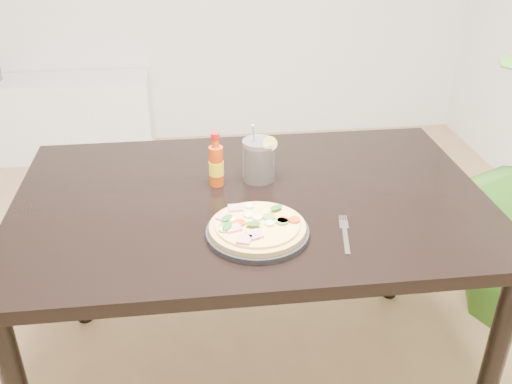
{
  "coord_description": "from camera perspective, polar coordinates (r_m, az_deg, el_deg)",
  "views": [
    {
      "loc": [
        0.16,
        -1.44,
        1.58
      ],
      "look_at": [
        0.32,
        -0.09,
        0.83
      ],
      "focal_mm": 40.0,
      "sensor_mm": 36.0,
      "label": 1
    }
  ],
  "objects": [
    {
      "name": "fork",
      "position": [
        1.54,
        8.88,
        -4.06
      ],
      "size": [
        0.05,
        0.19,
        0.0
      ],
      "rotation": [
        0.0,
        0.0,
        -0.18
      ],
      "color": "silver",
      "rests_on": "dining_table"
    },
    {
      "name": "media_console",
      "position": [
        3.87,
        -20.89,
        6.89
      ],
      "size": [
        1.4,
        0.34,
        0.5
      ],
      "primitive_type": "cube",
      "color": "white",
      "rests_on": "ground"
    },
    {
      "name": "plate",
      "position": [
        1.51,
        0.15,
        -4.07
      ],
      "size": [
        0.27,
        0.27,
        0.02
      ],
      "primitive_type": "cylinder",
      "color": "black",
      "rests_on": "dining_table"
    },
    {
      "name": "cola_cup",
      "position": [
        1.76,
        0.27,
        3.12
      ],
      "size": [
        0.1,
        0.1,
        0.19
      ],
      "rotation": [
        0.0,
        0.0,
        -0.17
      ],
      "color": "black",
      "rests_on": "dining_table"
    },
    {
      "name": "hot_sauce_bottle",
      "position": [
        1.73,
        -4.0,
        2.74
      ],
      "size": [
        0.06,
        0.06,
        0.17
      ],
      "rotation": [
        0.0,
        0.0,
        -0.41
      ],
      "color": "#C73F0B",
      "rests_on": "dining_table"
    },
    {
      "name": "pizza",
      "position": [
        1.5,
        0.05,
        -3.44
      ],
      "size": [
        0.26,
        0.26,
        0.03
      ],
      "color": "#D4B65F",
      "rests_on": "plate"
    },
    {
      "name": "dining_table",
      "position": [
        1.74,
        -0.48,
        -2.81
      ],
      "size": [
        1.4,
        0.9,
        0.75
      ],
      "color": "black",
      "rests_on": "ground"
    }
  ]
}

